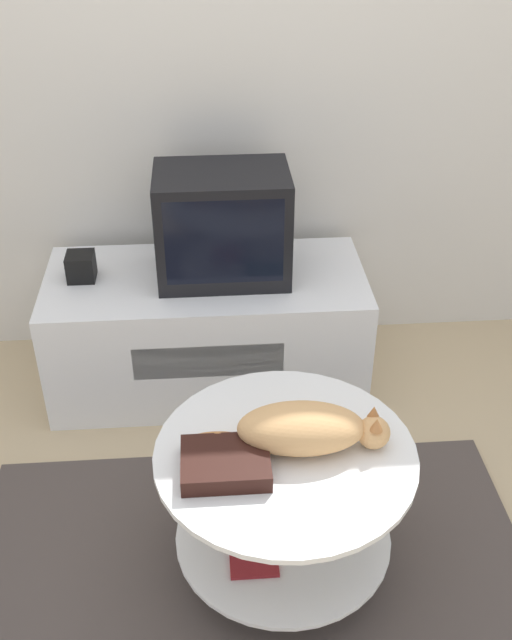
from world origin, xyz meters
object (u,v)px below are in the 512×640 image
at_px(tv, 223,225).
at_px(cat, 305,429).
at_px(speaker, 81,267).
at_px(dvd_box, 226,463).

relative_size(tv, cat, 0.88).
xyz_separation_m(speaker, dvd_box, (0.50, -1.05, -0.03)).
bearing_deg(speaker, tv, -0.75).
height_order(speaker, cat, cat).
xyz_separation_m(tv, cat, (0.19, -0.97, -0.15)).
height_order(speaker, dvd_box, speaker).
relative_size(tv, dvd_box, 2.06).
bearing_deg(tv, cat, -79.07).
bearing_deg(speaker, cat, -53.33).
height_order(dvd_box, cat, cat).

